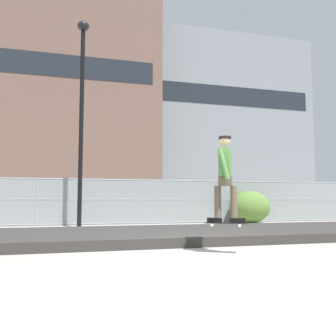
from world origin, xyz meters
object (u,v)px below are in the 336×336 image
Objects in this scene: street_lamp at (82,99)px; parked_car_near at (50,203)px; skateboard at (226,223)px; shrub_left at (250,207)px; skater at (225,173)px.

street_lamp reaches higher than parked_car_near.
parked_car_near is at bearing 107.71° from skateboard.
street_lamp is 6.29m from parked_car_near.
skater is at bearing -120.89° from shrub_left.
shrub_left is (7.12, 0.52, -4.06)m from street_lamp.
street_lamp is 4.36× the size of shrub_left.
parked_car_near reaches higher than shrub_left.
parked_car_near reaches higher than skateboard.
skateboard is 0.44× the size of shrub_left.
street_lamp reaches higher than skater.
shrub_left is at bearing -26.84° from parked_car_near.
shrub_left is at bearing 4.15° from street_lamp.
skateboard is 8.93m from shrub_left.
skater reaches higher than skateboard.
skater reaches higher than shrub_left.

